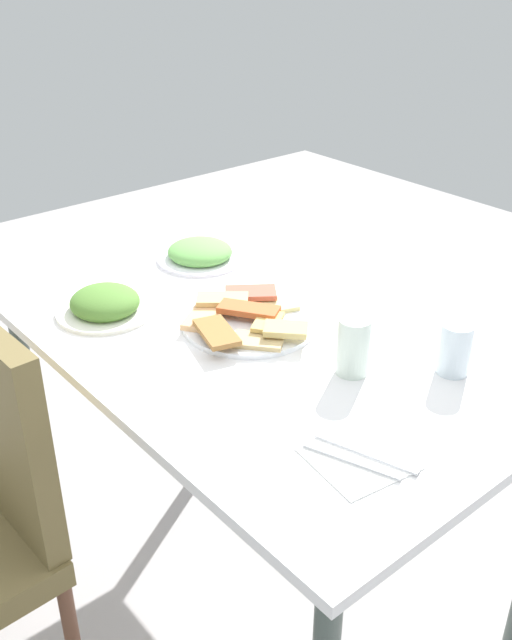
{
  "coord_description": "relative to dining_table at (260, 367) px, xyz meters",
  "views": [
    {
      "loc": [
        -1.06,
        0.9,
        1.53
      ],
      "look_at": [
        0.02,
        -0.01,
        0.76
      ],
      "focal_mm": 40.65,
      "sensor_mm": 36.0,
      "label": 1
    }
  ],
  "objects": [
    {
      "name": "ground_plane",
      "position": [
        0.0,
        0.0,
        -0.65
      ],
      "size": [
        6.0,
        6.0,
        0.0
      ],
      "primitive_type": "plane",
      "color": "#AEA9A8"
    },
    {
      "name": "dining_table",
      "position": [
        0.0,
        0.0,
        0.0
      ],
      "size": [
        1.23,
        0.79,
        0.73
      ],
      "color": "white",
      "rests_on": "ground_plane"
    },
    {
      "name": "pide_platter",
      "position": [
        0.06,
        -0.01,
        0.09
      ],
      "size": [
        0.32,
        0.31,
        0.04
      ],
      "color": "white",
      "rests_on": "dining_table"
    },
    {
      "name": "salad_plate_greens",
      "position": [
        0.43,
        -0.15,
        0.1
      ],
      "size": [
        0.23,
        0.23,
        0.05
      ],
      "color": "white",
      "rests_on": "dining_table"
    },
    {
      "name": "salad_plate_rice",
      "position": [
        0.32,
        0.2,
        0.1
      ],
      "size": [
        0.23,
        0.23,
        0.06
      ],
      "color": "white",
      "rests_on": "dining_table"
    },
    {
      "name": "soda_can",
      "position": [
        -0.23,
        -0.05,
        0.14
      ],
      "size": [
        0.08,
        0.08,
        0.12
      ],
      "primitive_type": "cylinder",
      "rotation": [
        0.0,
        0.0,
        0.3
      ],
      "color": "silver",
      "rests_on": "dining_table"
    },
    {
      "name": "drinking_glass",
      "position": [
        -0.36,
        -0.2,
        0.13
      ],
      "size": [
        0.07,
        0.07,
        0.11
      ],
      "primitive_type": "cylinder",
      "color": "silver",
      "rests_on": "dining_table"
    },
    {
      "name": "paper_napkin",
      "position": [
        -0.43,
        0.14,
        0.08
      ],
      "size": [
        0.18,
        0.18,
        0.0
      ],
      "primitive_type": "cube",
      "rotation": [
        0.0,
        0.0,
        -0.14
      ],
      "color": "white",
      "rests_on": "dining_table"
    },
    {
      "name": "fork",
      "position": [
        -0.43,
        0.12,
        0.09
      ],
      "size": [
        0.19,
        0.08,
        0.0
      ],
      "primitive_type": "cube",
      "rotation": [
        0.0,
        0.0,
        0.31
      ],
      "color": "silver",
      "rests_on": "paper_napkin"
    },
    {
      "name": "spoon",
      "position": [
        -0.43,
        0.16,
        0.09
      ],
      "size": [
        0.17,
        0.07,
        0.0
      ],
      "primitive_type": "cube",
      "rotation": [
        0.0,
        0.0,
        0.35
      ],
      "color": "silver",
      "rests_on": "paper_napkin"
    }
  ]
}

